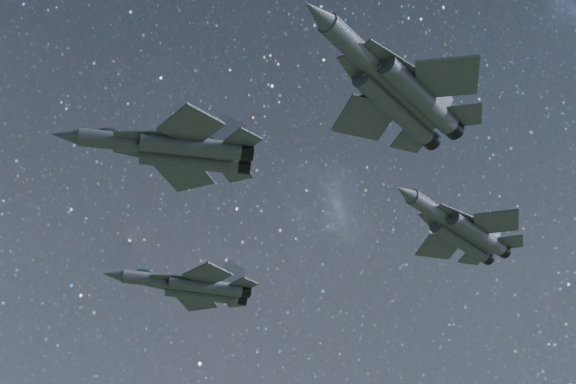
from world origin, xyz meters
name	(u,v)px	position (x,y,z in m)	size (l,w,h in m)	color
jet_lead	(174,149)	(-13.84, -4.83, 143.74)	(16.63, 11.24, 4.19)	#31343D
jet_left	(192,286)	(-2.23, 23.17, 147.26)	(17.54, 12.10, 4.40)	#31343D
jet_right	(396,89)	(-3.01, -20.26, 141.97)	(16.91, 11.09, 4.36)	#31343D
jet_slot	(460,230)	(13.53, -5.24, 143.34)	(15.97, 10.67, 4.05)	#31343D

